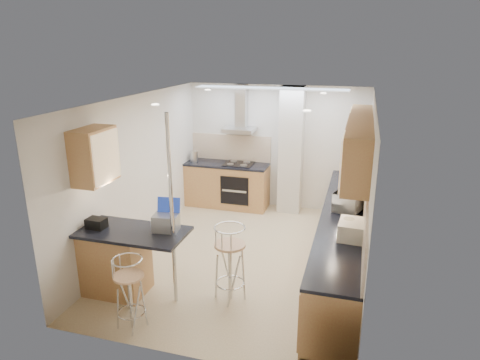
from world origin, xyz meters
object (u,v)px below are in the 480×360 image
(bar_stool_near, at_px, (130,293))
(bread_bin, at_px, (352,230))
(bar_stool_end, at_px, (230,263))
(laptop, at_px, (166,223))
(microwave, at_px, (350,200))

(bar_stool_near, height_order, bread_bin, bread_bin)
(bar_stool_end, xyz_separation_m, bread_bin, (1.50, 0.36, 0.51))
(bar_stool_near, xyz_separation_m, bar_stool_end, (0.95, 0.90, 0.07))
(laptop, height_order, bar_stool_near, laptop)
(laptop, xyz_separation_m, bar_stool_end, (0.82, 0.12, -0.52))
(laptop, bearing_deg, bar_stool_end, 0.52)
(microwave, relative_size, laptop, 1.65)
(microwave, xyz_separation_m, bar_stool_end, (-1.42, -1.34, -0.54))
(bar_stool_end, bearing_deg, laptop, 111.00)
(laptop, height_order, bar_stool_end, laptop)
(microwave, bearing_deg, laptop, 139.65)
(bar_stool_end, distance_m, bread_bin, 1.62)
(microwave, distance_m, bar_stool_near, 3.32)
(bar_stool_near, relative_size, bar_stool_end, 0.87)
(bar_stool_near, distance_m, bread_bin, 2.81)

